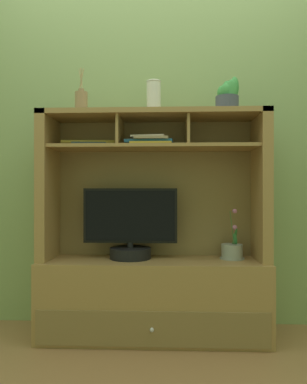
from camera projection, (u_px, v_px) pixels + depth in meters
The scene contains 10 objects.
floor_plane at pixel (154, 337), 2.23m from camera, with size 6.00×6.00×0.02m, color #9A6C45.
back_wall at pixel (155, 113), 2.47m from camera, with size 6.00×0.02×2.80m, color #86A064.
media_console at pixel (154, 268), 2.24m from camera, with size 1.35×0.44×1.35m.
tv_monitor at pixel (130, 230), 2.25m from camera, with size 0.57×0.25×0.43m.
potted_orchid at pixel (232, 251), 2.24m from camera, with size 0.15×0.15×0.30m.
magazine_stack_left at pixel (90, 144), 2.29m from camera, with size 0.33×0.23×0.03m.
magazine_stack_centre at pixel (150, 141), 2.21m from camera, with size 0.29×0.22×0.06m.
diffuser_bottle at pixel (81, 102), 2.23m from camera, with size 0.08×0.08×0.27m.
potted_succulent at pixel (227, 97), 2.19m from camera, with size 0.16×0.16×0.21m.
ceramic_vase at pixel (154, 97), 2.26m from camera, with size 0.09×0.09×0.20m.
Camera 1 is at (0.09, -2.23, 0.87)m, focal length 34.52 mm.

